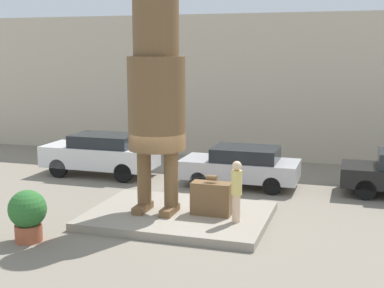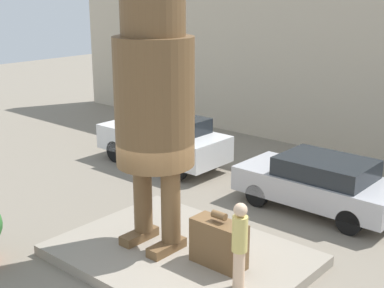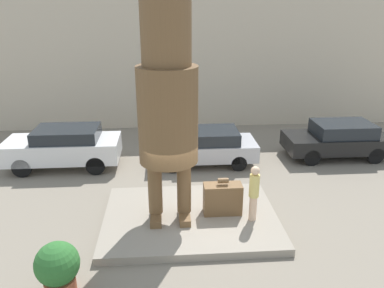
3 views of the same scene
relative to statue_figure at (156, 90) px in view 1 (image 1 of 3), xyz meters
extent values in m
plane|color=gray|center=(0.60, 0.09, -3.69)|extent=(60.00, 60.00, 0.00)
cube|color=gray|center=(0.60, 0.09, -3.58)|extent=(5.06, 3.75, 0.23)
cube|color=beige|center=(0.60, 9.51, -0.53)|extent=(28.00, 0.60, 6.33)
cube|color=brown|center=(-0.41, -0.14, -3.36)|extent=(0.31, 0.92, 0.20)
cube|color=brown|center=(0.41, -0.14, -3.36)|extent=(0.31, 0.92, 0.20)
cylinder|color=brown|center=(-0.41, 0.00, -2.46)|extent=(0.40, 0.40, 1.60)
cylinder|color=brown|center=(0.41, 0.00, -2.46)|extent=(0.40, 0.40, 1.60)
cylinder|color=brown|center=(0.00, 0.00, -0.37)|extent=(1.60, 1.60, 2.57)
cylinder|color=brown|center=(0.00, 0.00, 1.69)|extent=(1.26, 1.26, 1.54)
cube|color=brown|center=(1.55, 0.15, -3.00)|extent=(1.11, 0.50, 0.92)
cylinder|color=brown|center=(1.55, 0.15, -2.41)|extent=(0.31, 0.15, 0.15)
cylinder|color=beige|center=(2.36, -0.29, -3.09)|extent=(0.22, 0.22, 0.75)
cylinder|color=#DBC66B|center=(2.36, -0.29, -2.38)|extent=(0.28, 0.28, 0.67)
sphere|color=beige|center=(2.36, -0.29, -1.92)|extent=(0.25, 0.25, 0.25)
cube|color=silver|center=(-4.07, 4.42, -2.94)|extent=(4.35, 1.79, 0.79)
cube|color=#1E2328|center=(-3.86, 4.42, -2.31)|extent=(2.39, 1.61, 0.46)
cylinder|color=black|center=(-5.42, 3.61, -3.34)|extent=(0.71, 0.18, 0.71)
cylinder|color=black|center=(-5.42, 5.22, -3.34)|extent=(0.71, 0.18, 0.71)
cylinder|color=black|center=(-2.73, 3.61, -3.34)|extent=(0.71, 0.18, 0.71)
cylinder|color=black|center=(-2.73, 5.22, -3.34)|extent=(0.71, 0.18, 0.71)
cube|color=#B7B7BC|center=(1.43, 4.36, -3.06)|extent=(4.11, 1.80, 0.64)
cube|color=#1E2328|center=(1.64, 4.36, -2.51)|extent=(2.26, 1.62, 0.47)
cylinder|color=black|center=(0.16, 3.55, -3.39)|extent=(0.61, 0.18, 0.61)
cylinder|color=black|center=(0.16, 5.17, -3.39)|extent=(0.61, 0.18, 0.61)
cylinder|color=black|center=(2.71, 3.55, -3.39)|extent=(0.61, 0.18, 0.61)
cylinder|color=black|center=(2.71, 5.17, -3.39)|extent=(0.61, 0.18, 0.61)
cylinder|color=black|center=(5.69, 3.83, -3.36)|extent=(0.67, 0.18, 0.67)
cylinder|color=black|center=(5.69, 5.45, -3.36)|extent=(0.67, 0.18, 0.67)
cylinder|color=#AD5638|center=(-2.47, -2.68, -3.48)|extent=(0.68, 0.68, 0.43)
sphere|color=#2D6B2D|center=(-2.47, -2.68, -2.85)|extent=(0.96, 0.96, 0.96)
camera|label=1|loc=(5.33, -13.76, 1.07)|focal=50.00mm
camera|label=2|loc=(7.34, -7.37, 1.81)|focal=50.00mm
camera|label=3|loc=(-0.07, -9.47, 2.37)|focal=35.00mm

